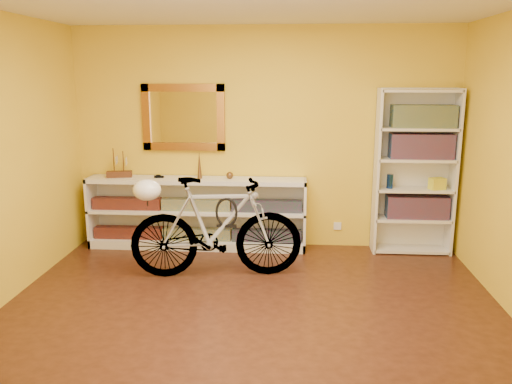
# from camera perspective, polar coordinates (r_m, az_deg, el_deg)

# --- Properties ---
(floor) EXTENTS (4.50, 4.00, 0.01)m
(floor) POSITION_cam_1_polar(r_m,az_deg,el_deg) (4.61, -0.64, -13.61)
(floor) COLOR #33170E
(floor) RESTS_ON ground
(back_wall) EXTENTS (4.50, 0.01, 2.60)m
(back_wall) POSITION_cam_1_polar(r_m,az_deg,el_deg) (6.18, 0.87, 5.85)
(back_wall) COLOR gold
(back_wall) RESTS_ON ground
(gilt_mirror) EXTENTS (0.98, 0.06, 0.78)m
(gilt_mirror) POSITION_cam_1_polar(r_m,az_deg,el_deg) (6.24, -7.97, 8.11)
(gilt_mirror) COLOR brown
(gilt_mirror) RESTS_ON back_wall
(wall_socket) EXTENTS (0.09, 0.02, 0.09)m
(wall_socket) POSITION_cam_1_polar(r_m,az_deg,el_deg) (6.39, 8.94, -3.71)
(wall_socket) COLOR silver
(wall_socket) RESTS_ON back_wall
(console_unit) EXTENTS (2.60, 0.35, 0.85)m
(console_unit) POSITION_cam_1_polar(r_m,az_deg,el_deg) (6.26, -6.51, -2.32)
(console_unit) COLOR silver
(console_unit) RESTS_ON floor
(cd_row_lower) EXTENTS (2.50, 0.13, 0.14)m
(cd_row_lower) POSITION_cam_1_polar(r_m,az_deg,el_deg) (6.31, -6.49, -4.60)
(cd_row_lower) COLOR black
(cd_row_lower) RESTS_ON console_unit
(cd_row_upper) EXTENTS (2.50, 0.13, 0.14)m
(cd_row_upper) POSITION_cam_1_polar(r_m,az_deg,el_deg) (6.21, -6.57, -1.38)
(cd_row_upper) COLOR navy
(cd_row_upper) RESTS_ON console_unit
(model_ship) EXTENTS (0.31, 0.17, 0.35)m
(model_ship) POSITION_cam_1_polar(r_m,az_deg,el_deg) (6.36, -14.85, 3.12)
(model_ship) COLOR #432212
(model_ship) RESTS_ON console_unit
(toy_car) EXTENTS (0.00, 0.00, 0.00)m
(toy_car) POSITION_cam_1_polar(r_m,az_deg,el_deg) (6.25, -10.59, 1.55)
(toy_car) COLOR black
(toy_car) RESTS_ON console_unit
(bronze_ornament) EXTENTS (0.06, 0.06, 0.33)m
(bronze_ornament) POSITION_cam_1_polar(r_m,az_deg,el_deg) (6.12, -6.23, 3.01)
(bronze_ornament) COLOR brown
(bronze_ornament) RESTS_ON console_unit
(decorative_orb) EXTENTS (0.08, 0.08, 0.08)m
(decorative_orb) POSITION_cam_1_polar(r_m,az_deg,el_deg) (6.09, -2.90, 1.84)
(decorative_orb) COLOR brown
(decorative_orb) RESTS_ON console_unit
(bookcase) EXTENTS (0.90, 0.30, 1.90)m
(bookcase) POSITION_cam_1_polar(r_m,az_deg,el_deg) (6.22, 17.03, 2.07)
(bookcase) COLOR silver
(bookcase) RESTS_ON floor
(book_row_a) EXTENTS (0.70, 0.22, 0.26)m
(book_row_a) POSITION_cam_1_polar(r_m,az_deg,el_deg) (6.31, 17.24, -1.56)
(book_row_a) COLOR maroon
(book_row_a) RESTS_ON bookcase
(book_row_b) EXTENTS (0.70, 0.22, 0.28)m
(book_row_b) POSITION_cam_1_polar(r_m,az_deg,el_deg) (6.18, 17.67, 4.83)
(book_row_b) COLOR maroon
(book_row_b) RESTS_ON bookcase
(book_row_c) EXTENTS (0.70, 0.22, 0.25)m
(book_row_c) POSITION_cam_1_polar(r_m,az_deg,el_deg) (6.15, 17.88, 7.93)
(book_row_c) COLOR navy
(book_row_c) RESTS_ON bookcase
(travel_mug) EXTENTS (0.07, 0.07, 0.16)m
(travel_mug) POSITION_cam_1_polar(r_m,az_deg,el_deg) (6.16, 14.48, 1.15)
(travel_mug) COLOR navy
(travel_mug) RESTS_ON bookcase
(red_tin) EXTENTS (0.18, 0.18, 0.19)m
(red_tin) POSITION_cam_1_polar(r_m,az_deg,el_deg) (6.13, 15.51, 7.79)
(red_tin) COLOR maroon
(red_tin) RESTS_ON bookcase
(yellow_bag) EXTENTS (0.20, 0.16, 0.13)m
(yellow_bag) POSITION_cam_1_polar(r_m,az_deg,el_deg) (6.26, 19.27, 0.87)
(yellow_bag) COLOR yellow
(yellow_bag) RESTS_ON bookcase
(bicycle) EXTENTS (0.69, 1.83, 1.05)m
(bicycle) POSITION_cam_1_polar(r_m,az_deg,el_deg) (5.31, -4.37, -3.89)
(bicycle) COLOR silver
(bicycle) RESTS_ON floor
(helmet) EXTENTS (0.28, 0.27, 0.21)m
(helmet) POSITION_cam_1_polar(r_m,az_deg,el_deg) (5.27, -11.88, 0.22)
(helmet) COLOR white
(helmet) RESTS_ON bicycle
(u_lock) EXTENTS (0.23, 0.02, 0.23)m
(u_lock) POSITION_cam_1_polar(r_m,az_deg,el_deg) (5.27, -3.26, -2.23)
(u_lock) COLOR black
(u_lock) RESTS_ON bicycle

